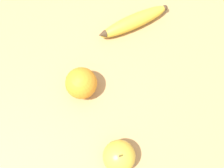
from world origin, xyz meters
TOP-DOWN VIEW (x-y plane):
  - ground_plane at (0.00, 0.00)m, footprint 3.00×3.00m
  - banana at (0.12, 0.10)m, footprint 0.21×0.14m
  - orange at (-0.12, 0.11)m, footprint 0.08×0.08m
  - apple at (-0.22, -0.07)m, footprint 0.08×0.08m

SIDE VIEW (x-z plane):
  - ground_plane at x=0.00m, z-range 0.00..0.00m
  - banana at x=0.12m, z-range 0.00..0.04m
  - apple at x=-0.22m, z-range -0.01..0.08m
  - orange at x=-0.12m, z-range 0.00..0.08m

